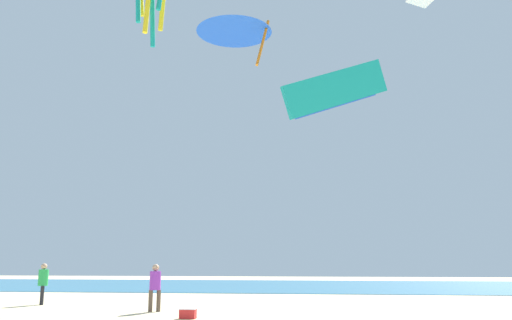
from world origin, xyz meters
TOP-DOWN VIEW (x-y plane):
  - ocean_strip at (0.00, 30.02)m, footprint 110.00×22.32m
  - person_near_tent at (-9.17, 9.48)m, footprint 0.45×0.47m
  - person_leftmost at (-2.87, 6.78)m, footprint 0.45×0.45m
  - cooler_box at (-0.89, 4.47)m, footprint 0.57×0.37m
  - kite_delta_blue at (-0.85, 13.59)m, footprint 5.64×5.65m
  - kite_parafoil_teal at (4.71, 10.69)m, footprint 5.30×2.64m

SIDE VIEW (x-z plane):
  - ocean_strip at x=0.00m, z-range 0.00..0.03m
  - cooler_box at x=-0.89m, z-range 0.00..0.35m
  - person_leftmost at x=-2.87m, z-range 0.16..2.04m
  - person_near_tent at x=-9.17m, z-range 0.16..2.06m
  - kite_parafoil_teal at x=4.71m, z-range 8.59..12.04m
  - kite_delta_blue at x=-0.85m, z-range 13.64..17.05m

